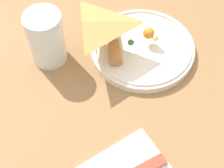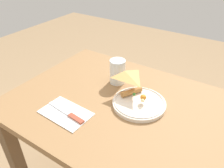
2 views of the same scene
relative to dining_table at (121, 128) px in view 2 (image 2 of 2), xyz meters
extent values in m
cube|color=olive|center=(0.00, 0.00, 0.12)|extent=(0.93, 0.68, 0.03)
cube|color=brown|center=(-0.42, -0.29, -0.26)|extent=(0.06, 0.06, 0.73)
cube|color=brown|center=(0.42, -0.29, -0.26)|extent=(0.06, 0.06, 0.73)
cube|color=brown|center=(0.42, 0.29, -0.26)|extent=(0.06, 0.06, 0.73)
cylinder|color=silver|center=(-0.06, -0.03, 0.15)|extent=(0.22, 0.22, 0.02)
torus|color=silver|center=(-0.06, -0.03, 0.16)|extent=(0.20, 0.20, 0.01)
pyramid|color=tan|center=(-0.07, -0.03, 0.16)|extent=(0.15, 0.15, 0.02)
cylinder|color=#B77A3D|center=(-0.01, -0.06, 0.17)|extent=(0.07, 0.09, 0.02)
sphere|color=#388433|center=(-0.04, -0.04, 0.18)|extent=(0.01, 0.01, 0.01)
sphere|color=#EFDB93|center=(-0.09, -0.02, 0.18)|extent=(0.01, 0.01, 0.01)
sphere|color=orange|center=(-0.08, -0.03, 0.18)|extent=(0.02, 0.02, 0.02)
cylinder|color=white|center=(0.10, -0.13, 0.20)|extent=(0.07, 0.07, 0.11)
cylinder|color=white|center=(0.10, -0.13, 0.19)|extent=(0.06, 0.06, 0.09)
torus|color=white|center=(0.10, -0.13, 0.25)|extent=(0.07, 0.07, 0.00)
cube|color=white|center=(0.15, 0.17, 0.14)|extent=(0.20, 0.13, 0.00)
cube|color=#99422D|center=(0.09, 0.18, 0.15)|extent=(0.07, 0.03, 0.01)
cube|color=silver|center=(0.18, 0.17, 0.14)|extent=(0.12, 0.03, 0.00)
ellipsoid|color=silver|center=(0.24, 0.16, 0.14)|extent=(0.02, 0.02, 0.00)
camera|label=1|loc=(0.26, 0.31, 0.69)|focal=55.00mm
camera|label=2|loc=(-0.35, 0.61, 0.70)|focal=35.00mm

